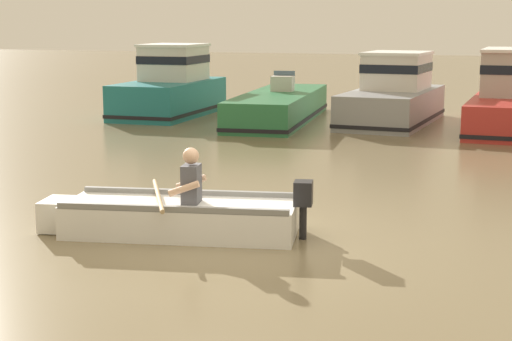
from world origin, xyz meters
The scene contains 6 objects.
ground_plane centered at (0.00, 0.00, 0.00)m, with size 120.00×120.00×0.00m, color #7A6B4C.
rowboat_with_person centered at (-0.83, 0.22, 0.25)m, with size 3.72×1.80×1.19m.
moored_boat_teal centered at (-6.83, 12.94, 0.81)m, with size 2.21×4.67×2.15m.
moored_boat_green centered at (-3.28, 12.67, 0.39)m, with size 2.53×6.90×1.39m.
moored_boat_grey centered at (-0.09, 13.26, 0.74)m, with size 2.39×5.11×1.99m.
moored_boat_red centered at (2.99, 13.18, 0.78)m, with size 1.91×6.14×2.11m.
Camera 1 is at (3.65, -9.41, 2.84)m, focal length 56.58 mm.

